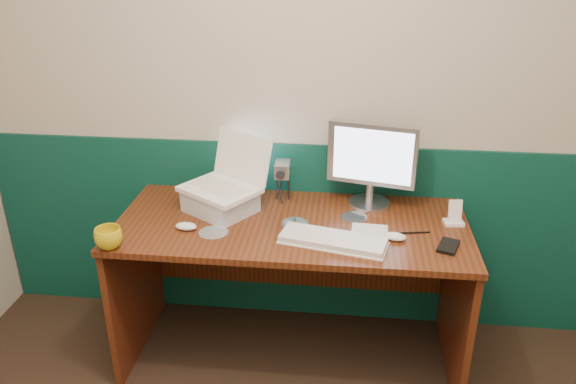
# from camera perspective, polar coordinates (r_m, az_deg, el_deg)

# --- Properties ---
(back_wall) EXTENTS (3.50, 0.04, 2.50)m
(back_wall) POSITION_cam_1_polar(r_m,az_deg,el_deg) (2.72, 3.38, 9.82)
(back_wall) COLOR #B8AD9C
(back_wall) RESTS_ON ground
(wainscot) EXTENTS (3.48, 0.02, 1.00)m
(wainscot) POSITION_cam_1_polar(r_m,az_deg,el_deg) (2.98, 3.01, -4.32)
(wainscot) COLOR #08372F
(wainscot) RESTS_ON ground
(desk) EXTENTS (1.60, 0.70, 0.75)m
(desk) POSITION_cam_1_polar(r_m,az_deg,el_deg) (2.75, 0.35, -10.07)
(desk) COLOR #391F0A
(desk) RESTS_ON ground
(laptop_riser) EXTENTS (0.38, 0.37, 0.10)m
(laptop_riser) POSITION_cam_1_polar(r_m,az_deg,el_deg) (2.66, -6.89, -0.96)
(laptop_riser) COLOR #B8BEC4
(laptop_riser) RESTS_ON desk
(laptop) EXTENTS (0.42, 0.40, 0.28)m
(laptop) POSITION_cam_1_polar(r_m,az_deg,el_deg) (2.59, -7.10, 2.85)
(laptop) COLOR white
(laptop) RESTS_ON laptop_riser
(monitor) EXTENTS (0.43, 0.21, 0.42)m
(monitor) POSITION_cam_1_polar(r_m,az_deg,el_deg) (2.67, 8.48, 2.74)
(monitor) COLOR #ADADB2
(monitor) RESTS_ON desk
(keyboard) EXTENTS (0.47, 0.24, 0.03)m
(keyboard) POSITION_cam_1_polar(r_m,az_deg,el_deg) (2.39, 4.59, -4.96)
(keyboard) COLOR white
(keyboard) RESTS_ON desk
(mouse_right) EXTENTS (0.11, 0.08, 0.03)m
(mouse_right) POSITION_cam_1_polar(r_m,az_deg,el_deg) (2.45, 10.83, -4.47)
(mouse_right) COLOR white
(mouse_right) RESTS_ON desk
(mouse_left) EXTENTS (0.10, 0.07, 0.03)m
(mouse_left) POSITION_cam_1_polar(r_m,az_deg,el_deg) (2.53, -10.32, -3.44)
(mouse_left) COLOR white
(mouse_left) RESTS_ON desk
(mug) EXTENTS (0.13, 0.13, 0.09)m
(mug) POSITION_cam_1_polar(r_m,az_deg,el_deg) (2.45, -17.77, -4.48)
(mug) COLOR gold
(mug) RESTS_ON desk
(camcorder) EXTENTS (0.10, 0.14, 0.21)m
(camcorder) POSITION_cam_1_polar(r_m,az_deg,el_deg) (2.73, -0.55, 1.09)
(camcorder) COLOR #AAABAF
(camcorder) RESTS_ON desk
(cd_spindle) EXTENTS (0.12, 0.12, 0.03)m
(cd_spindle) POSITION_cam_1_polar(r_m,az_deg,el_deg) (2.50, 0.71, -3.44)
(cd_spindle) COLOR silver
(cd_spindle) RESTS_ON desk
(cd_loose_a) EXTENTS (0.13, 0.13, 0.00)m
(cd_loose_a) POSITION_cam_1_polar(r_m,az_deg,el_deg) (2.49, -7.58, -4.08)
(cd_loose_a) COLOR silver
(cd_loose_a) RESTS_ON desk
(cd_loose_b) EXTENTS (0.12, 0.12, 0.00)m
(cd_loose_b) POSITION_cam_1_polar(r_m,az_deg,el_deg) (2.62, 6.76, -2.54)
(cd_loose_b) COLOR silver
(cd_loose_b) RESTS_ON desk
(pen) EXTENTS (0.13, 0.03, 0.01)m
(pen) POSITION_cam_1_polar(r_m,az_deg,el_deg) (2.53, 12.76, -4.04)
(pen) COLOR black
(pen) RESTS_ON desk
(papers) EXTENTS (0.16, 0.12, 0.00)m
(papers) POSITION_cam_1_polar(r_m,az_deg,el_deg) (2.52, 8.30, -3.81)
(papers) COLOR silver
(papers) RESTS_ON desk
(dock) EXTENTS (0.09, 0.07, 0.02)m
(dock) POSITION_cam_1_polar(r_m,az_deg,el_deg) (2.65, 16.46, -2.99)
(dock) COLOR white
(dock) RESTS_ON desk
(music_player) EXTENTS (0.06, 0.04, 0.10)m
(music_player) POSITION_cam_1_polar(r_m,az_deg,el_deg) (2.62, 16.61, -1.84)
(music_player) COLOR white
(music_player) RESTS_ON dock
(pda) EXTENTS (0.11, 0.14, 0.01)m
(pda) POSITION_cam_1_polar(r_m,az_deg,el_deg) (2.45, 15.97, -5.31)
(pda) COLOR black
(pda) RESTS_ON desk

